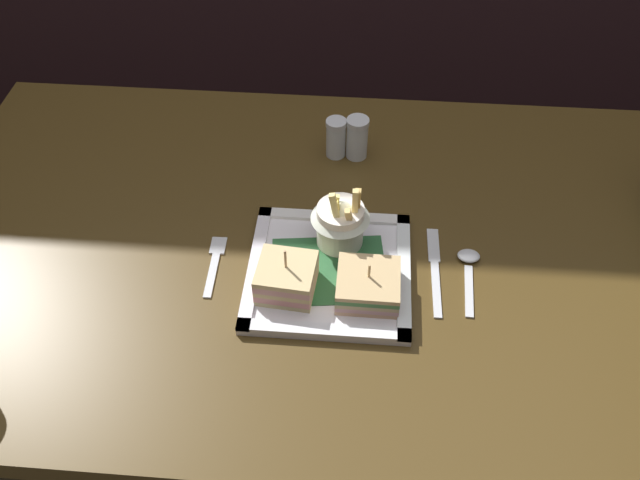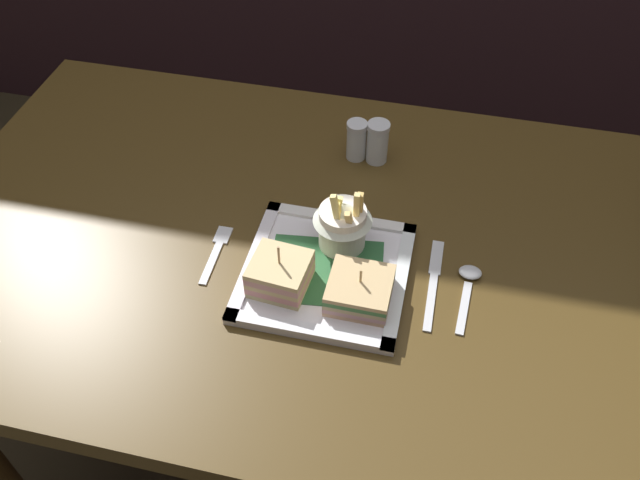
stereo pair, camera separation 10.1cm
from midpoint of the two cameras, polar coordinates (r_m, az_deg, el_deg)
ground_plane at (r=1.71m, az=-2.26°, el=-18.18°), size 6.00×6.00×0.00m
dining_table at (r=1.17m, az=-3.15°, el=-5.04°), size 1.29×0.80×0.77m
square_plate at (r=1.01m, az=-2.08°, el=-2.88°), size 0.25×0.25×0.02m
sandwich_half_left at (r=0.97m, az=-5.88°, el=-3.42°), size 0.09×0.09×0.08m
sandwich_half_right at (r=0.96m, az=1.16°, el=-4.06°), size 0.09×0.09×0.06m
fries_cup at (r=1.01m, az=-1.08°, el=1.67°), size 0.09×0.09×0.12m
fork at (r=1.05m, az=-11.76°, el=-1.99°), size 0.02×0.12×0.00m
knife at (r=1.03m, az=7.08°, el=-2.45°), size 0.02×0.18×0.00m
spoon at (r=1.03m, az=9.96°, el=-2.27°), size 0.03×0.13×0.01m
salt_shaker at (r=1.20m, az=-1.05°, el=8.47°), size 0.04×0.04×0.07m
pepper_shaker at (r=1.19m, az=0.76°, el=8.46°), size 0.04×0.04×0.08m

